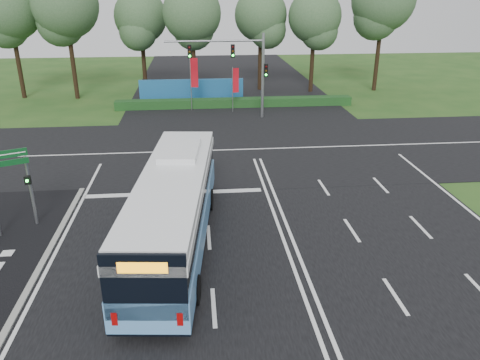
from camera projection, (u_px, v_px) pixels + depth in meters
name	position (u px, v px, depth m)	size (l,w,h in m)	color
ground	(281.00, 234.00, 21.28)	(120.00, 120.00, 0.00)	#224B19
road_main	(281.00, 234.00, 21.28)	(20.00, 120.00, 0.04)	black
road_cross	(251.00, 149.00, 32.31)	(120.00, 14.00, 0.05)	black
kerb_strip	(31.00, 284.00, 17.61)	(0.25, 18.00, 0.12)	gray
city_bus	(174.00, 208.00, 19.68)	(3.90, 12.79, 3.61)	#5F9DDC
pedestrian_signal	(30.00, 189.00, 21.42)	(0.29, 0.42, 3.43)	gray
banner_flag_left	(193.00, 76.00, 41.35)	(0.70, 0.19, 4.79)	gray
banner_flag_mid	(235.00, 83.00, 41.03)	(0.58, 0.17, 3.98)	gray
traffic_light_gantry	(241.00, 63.00, 38.37)	(8.41, 0.28, 7.00)	gray
hedge	(235.00, 103.00, 43.66)	(22.00, 1.20, 0.80)	#163C17
blue_hoarding	(192.00, 91.00, 45.33)	(10.00, 0.30, 2.20)	#1A5991
eucalyptus_row	(199.00, 9.00, 46.06)	(42.92, 8.70, 12.46)	black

